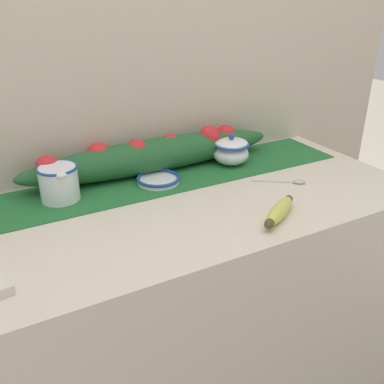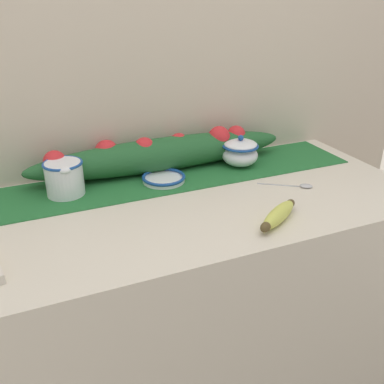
# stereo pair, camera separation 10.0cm
# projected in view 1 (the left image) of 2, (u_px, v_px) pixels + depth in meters

# --- Properties ---
(countertop) EXTENTS (1.38, 0.63, 0.88)m
(countertop) POSITION_uv_depth(u_px,v_px,m) (190.00, 316.00, 1.45)
(countertop) COLOR beige
(countertop) RESTS_ON ground_plane
(back_wall) EXTENTS (2.18, 0.04, 2.40)m
(back_wall) POSITION_uv_depth(u_px,v_px,m) (141.00, 73.00, 1.39)
(back_wall) COLOR beige
(back_wall) RESTS_ON ground_plane
(table_runner) EXTENTS (1.27, 0.25, 0.00)m
(table_runner) POSITION_uv_depth(u_px,v_px,m) (164.00, 178.00, 1.41)
(table_runner) COLOR #236B33
(table_runner) RESTS_ON countertop
(cream_pitcher) EXTENTS (0.12, 0.14, 0.11)m
(cream_pitcher) POSITION_uv_depth(u_px,v_px,m) (59.00, 182.00, 1.24)
(cream_pitcher) COLOR white
(cream_pitcher) RESTS_ON countertop
(sugar_bowl) EXTENTS (0.13, 0.13, 0.11)m
(sugar_bowl) POSITION_uv_depth(u_px,v_px,m) (231.00, 151.00, 1.50)
(sugar_bowl) COLOR white
(sugar_bowl) RESTS_ON countertop
(small_dish) EXTENTS (0.14, 0.14, 0.02)m
(small_dish) POSITION_uv_depth(u_px,v_px,m) (158.00, 179.00, 1.37)
(small_dish) COLOR white
(small_dish) RESTS_ON countertop
(banana) EXTENTS (0.18, 0.13, 0.04)m
(banana) POSITION_uv_depth(u_px,v_px,m) (279.00, 211.00, 1.16)
(banana) COLOR #CCD156
(banana) RESTS_ON countertop
(spoon) EXTENTS (0.15, 0.11, 0.01)m
(spoon) POSITION_uv_depth(u_px,v_px,m) (296.00, 182.00, 1.37)
(spoon) COLOR #B7B7BC
(spoon) RESTS_ON countertop
(poinsettia_garland) EXTENTS (0.90, 0.12, 0.13)m
(poinsettia_garland) POSITION_uv_depth(u_px,v_px,m) (154.00, 154.00, 1.43)
(poinsettia_garland) COLOR #235B2D
(poinsettia_garland) RESTS_ON countertop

